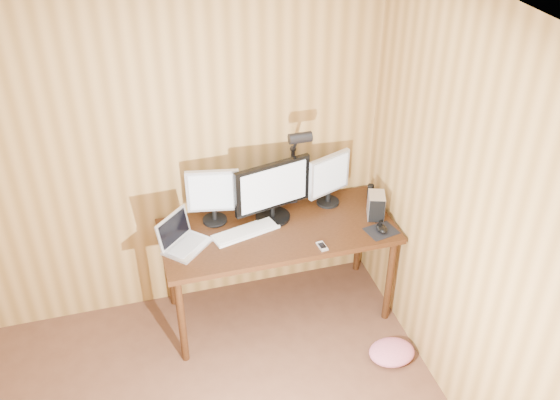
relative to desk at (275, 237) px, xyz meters
name	(u,v)px	position (x,y,z in m)	size (l,w,h in m)	color
room_shell	(164,398)	(-0.93, -1.70, 0.62)	(4.00, 4.00, 4.00)	brown
desk	(275,237)	(0.00, 0.00, 0.00)	(1.60, 0.70, 0.75)	#351A0B
monitor_center	(273,190)	(0.00, 0.07, 0.35)	(0.56, 0.24, 0.44)	black
monitor_left	(213,195)	(-0.40, 0.14, 0.34)	(0.36, 0.17, 0.41)	black
monitor_right	(329,178)	(0.44, 0.14, 0.33)	(0.33, 0.16, 0.39)	black
laptop	(181,239)	(-0.66, -0.08, 0.18)	(0.38, 0.38, 0.22)	silver
keyboard	(246,232)	(-0.22, -0.06, 0.13)	(0.48, 0.25, 0.02)	white
mousepad	(381,231)	(0.67, -0.29, 0.12)	(0.20, 0.17, 0.00)	black
mouse	(382,228)	(0.67, -0.29, 0.14)	(0.07, 0.11, 0.04)	black
hard_drive	(376,206)	(0.70, -0.11, 0.21)	(0.16, 0.19, 0.18)	silver
phone	(322,246)	(0.22, -0.34, 0.13)	(0.06, 0.10, 0.01)	silver
speaker	(370,192)	(0.76, 0.12, 0.18)	(0.05, 0.05, 0.11)	black
desk_lamp	(297,156)	(0.20, 0.15, 0.54)	(0.15, 0.22, 0.67)	black
fabric_pile	(392,352)	(0.62, -0.74, -0.58)	(0.32, 0.26, 0.10)	#D66780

